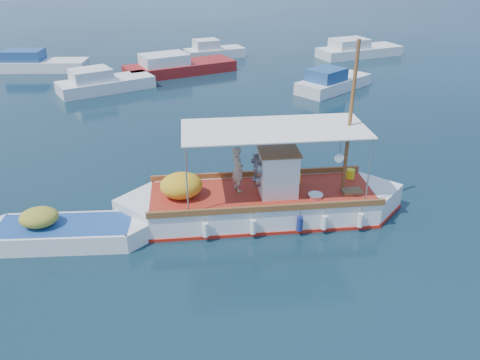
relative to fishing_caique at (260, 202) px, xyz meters
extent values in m
plane|color=black|center=(0.12, 0.32, -0.57)|extent=(160.00, 160.00, 0.00)
cube|color=white|center=(0.06, 0.00, -0.20)|extent=(8.22, 3.26, 1.18)
cube|color=white|center=(-3.96, 0.29, -0.20)|extent=(2.68, 2.68, 1.18)
cube|color=white|center=(4.08, -0.29, -0.20)|extent=(2.68, 2.68, 1.18)
cube|color=#AC1C10|center=(0.06, 0.00, -0.55)|extent=(8.34, 3.35, 0.19)
cube|color=#A52919|center=(0.06, 0.00, 0.37)|extent=(8.21, 3.04, 0.06)
cube|color=brown|center=(0.16, 1.35, 0.50)|extent=(8.15, 0.69, 0.21)
cube|color=brown|center=(-0.04, -1.35, 0.50)|extent=(8.15, 0.69, 0.21)
cube|color=white|center=(0.60, -0.04, 1.20)|extent=(1.39, 1.48, 1.61)
cube|color=brown|center=(0.60, -0.04, 2.04)|extent=(1.50, 1.60, 0.06)
cylinder|color=slate|center=(-0.13, -0.34, 1.52)|extent=(0.27, 0.55, 0.54)
cylinder|color=slate|center=(-0.08, 0.35, 1.52)|extent=(0.27, 0.55, 0.54)
cylinder|color=slate|center=(-0.10, 0.01, 0.93)|extent=(0.27, 0.55, 0.54)
cylinder|color=brown|center=(3.06, -0.22, 3.08)|extent=(0.14, 0.14, 5.37)
cylinder|color=brown|center=(2.20, -0.16, 2.65)|extent=(1.93, 0.22, 0.09)
cylinder|color=silver|center=(-2.53, 1.37, 1.60)|extent=(0.05, 0.05, 2.42)
cylinder|color=silver|center=(-2.70, -0.99, 1.60)|extent=(0.05, 0.05, 2.42)
cylinder|color=silver|center=(3.57, 0.93, 1.60)|extent=(0.05, 0.05, 2.42)
cylinder|color=silver|center=(3.40, -1.43, 1.60)|extent=(0.05, 0.05, 2.42)
cube|color=white|center=(0.44, -0.03, 2.83)|extent=(6.50, 3.03, 0.04)
ellipsoid|color=gold|center=(-2.83, 0.20, 0.84)|extent=(1.59, 1.38, 0.90)
cube|color=yellow|center=(1.49, 0.48, 0.61)|extent=(0.28, 0.21, 0.43)
cylinder|color=yellow|center=(3.65, 0.49, 0.58)|extent=(0.34, 0.34, 0.37)
cube|color=brown|center=(3.24, -0.66, 0.46)|extent=(0.73, 0.53, 0.13)
cylinder|color=#B2B2B2|center=(1.84, -0.72, 0.46)|extent=(0.57, 0.57, 0.13)
cylinder|color=white|center=(2.34, -1.30, 2.14)|extent=(0.32, 0.06, 0.32)
cylinder|color=white|center=(-2.19, -1.35, -0.09)|extent=(0.23, 0.23, 0.52)
cylinder|color=navy|center=(1.02, -1.58, -0.09)|extent=(0.23, 0.23, 0.52)
cylinder|color=white|center=(3.16, -1.74, -0.09)|extent=(0.23, 0.23, 0.52)
imported|color=#A29B87|center=(-0.80, 0.29, 1.26)|extent=(0.58, 0.72, 1.71)
cube|color=white|center=(-6.82, -0.47, -0.33)|extent=(4.57, 2.25, 0.86)
cube|color=white|center=(-9.00, -0.19, -0.33)|extent=(1.70, 1.70, 0.86)
cube|color=white|center=(-4.65, -0.74, -0.33)|extent=(1.70, 1.70, 0.86)
cube|color=navy|center=(-6.82, -0.47, 0.08)|extent=(4.54, 2.06, 0.05)
ellipsoid|color=#A69C2F|center=(-7.58, -0.37, 0.41)|extent=(1.38, 1.18, 0.63)
cube|color=silver|center=(-6.71, 18.12, -0.27)|extent=(6.74, 4.58, 1.00)
cube|color=silver|center=(-7.59, 17.77, 0.63)|extent=(3.10, 2.83, 0.80)
cube|color=maroon|center=(-1.36, 21.97, -0.27)|extent=(8.89, 5.19, 1.00)
cube|color=silver|center=(-2.57, 21.59, 0.63)|extent=(3.93, 3.28, 0.80)
cube|color=silver|center=(8.68, 15.43, -0.27)|extent=(6.07, 5.00, 1.00)
cube|color=navy|center=(7.95, 14.96, 0.63)|extent=(2.97, 2.83, 0.80)
cube|color=silver|center=(14.86, 25.29, -0.27)|extent=(8.06, 4.21, 1.00)
cube|color=silver|center=(13.74, 25.03, 0.63)|extent=(3.48, 2.83, 0.80)
cube|color=silver|center=(-12.31, 24.99, -0.27)|extent=(7.67, 3.46, 1.00)
cube|color=navy|center=(-13.40, 25.17, 0.63)|extent=(3.23, 2.41, 0.80)
cube|color=silver|center=(2.04, 27.09, -0.27)|extent=(5.44, 3.06, 1.00)
cube|color=silver|center=(1.29, 26.93, 0.63)|extent=(2.37, 2.10, 0.80)
camera|label=1|loc=(-3.48, -14.55, 8.48)|focal=35.00mm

